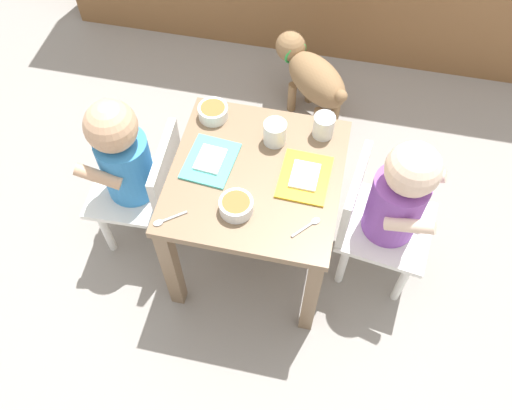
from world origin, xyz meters
TOP-DOWN VIEW (x-y plane):
  - ground_plane at (0.00, 0.00)m, footprint 7.00×7.00m
  - dining_table at (0.00, 0.00)m, footprint 0.50×0.52m
  - seated_child_left at (-0.41, 0.01)m, footprint 0.29×0.29m
  - seated_child_right at (0.41, 0.04)m, footprint 0.31×0.31m
  - dog at (0.07, 0.72)m, footprint 0.36×0.35m
  - food_tray_left at (-0.14, 0.01)m, footprint 0.15×0.19m
  - food_tray_right at (0.14, 0.01)m, footprint 0.15×0.18m
  - water_cup_left at (0.03, 0.13)m, footprint 0.07×0.07m
  - water_cup_right at (0.17, 0.19)m, footprint 0.07×0.07m
  - cereal_bowl_right_side at (-0.03, -0.14)m, footprint 0.10×0.10m
  - veggie_bowl_far at (-0.18, 0.19)m, footprint 0.09×0.09m
  - spoon_by_left_tray at (-0.21, -0.21)m, footprint 0.09×0.07m
  - spoon_by_right_tray at (0.18, -0.14)m, footprint 0.08×0.08m

SIDE VIEW (x-z plane):
  - ground_plane at x=0.00m, z-range 0.00..0.00m
  - dog at x=0.07m, z-range 0.06..0.38m
  - dining_table at x=0.00m, z-range 0.14..0.62m
  - seated_child_right at x=0.41m, z-range 0.08..0.73m
  - seated_child_left at x=-0.41m, z-range 0.09..0.73m
  - spoon_by_left_tray at x=-0.21m, z-range 0.48..0.48m
  - spoon_by_right_tray at x=0.18m, z-range 0.48..0.48m
  - food_tray_left at x=-0.14m, z-range 0.48..0.49m
  - food_tray_right at x=0.14m, z-range 0.48..0.49m
  - veggie_bowl_far at x=-0.18m, z-range 0.48..0.52m
  - cereal_bowl_right_side at x=-0.03m, z-range 0.48..0.52m
  - water_cup_right at x=0.17m, z-range 0.47..0.55m
  - water_cup_left at x=0.03m, z-range 0.47..0.55m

